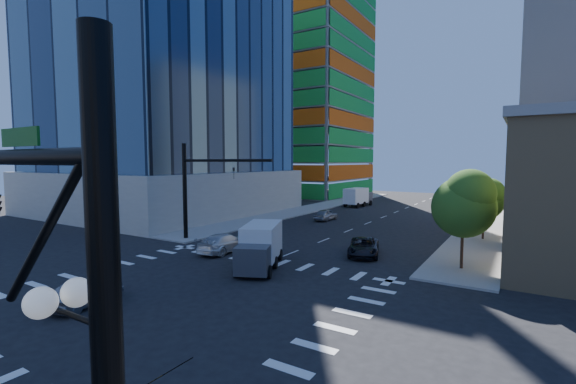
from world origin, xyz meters
The scene contains 15 objects.
ground centered at (0.00, 0.00, 0.00)m, with size 160.00×160.00×0.00m, color black.
road_markings centered at (0.00, 0.00, 0.01)m, with size 20.00×20.00×0.01m, color silver.
sidewalk_ne centered at (12.50, 40.00, 0.07)m, with size 5.00×60.00×0.15m, color #9A9792.
sidewalk_nw centered at (-12.50, 40.00, 0.07)m, with size 5.00×60.00×0.15m, color #9A9792.
construction_building centered at (-27.41, 61.93, 24.61)m, with size 25.16×34.50×70.60m.
signal_mast_se centered at (10.60, -11.50, 5.01)m, with size 10.51×2.48×9.00m.
signal_mast_nw centered at (-10.00, 11.50, 5.49)m, with size 10.20×0.40×9.00m.
tree_south centered at (12.63, 13.90, 4.69)m, with size 4.16×4.16×6.82m.
tree_north centered at (12.93, 25.90, 3.99)m, with size 3.54×3.52×5.78m.
car_nb_far centered at (5.27, 14.51, 0.69)m, with size 2.28×4.94×1.37m, color black.
car_sb_near centered at (-4.97, 9.54, 0.76)m, with size 2.14×5.27×1.53m, color white.
car_sb_mid centered at (-5.35, 29.36, 0.71)m, with size 1.69×4.19×1.43m, color #999BA0.
car_sb_cross centered at (-3.21, -3.26, 0.65)m, with size 1.38×3.96×1.31m, color #535359.
box_truck_near centered at (0.44, 7.03, 1.33)m, with size 4.56×6.21×3.00m.
box_truck_far centered at (-7.46, 46.02, 1.35)m, with size 3.05×6.03×3.05m.
Camera 1 is at (15.99, -14.33, 7.49)m, focal length 24.00 mm.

